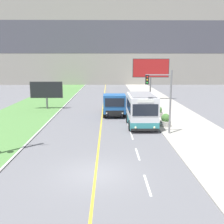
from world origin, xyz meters
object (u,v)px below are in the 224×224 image
traffic_light_mast (163,94)px  planter_round_near (166,121)px  billboard_large (151,69)px  city_bus (141,110)px  planter_round_second (158,112)px  dump_truck (114,105)px  billboard_small (46,90)px  planter_round_third (150,105)px

traffic_light_mast → planter_round_near: bearing=71.2°
traffic_light_mast → billboard_large: bearing=83.7°
city_bus → planter_round_second: 5.10m
dump_truck → traffic_light_mast: size_ratio=1.14×
billboard_large → billboard_small: size_ratio=1.57×
city_bus → billboard_large: size_ratio=0.80×
dump_truck → billboard_large: billboard_large is taller
dump_truck → traffic_light_mast: bearing=-63.8°
billboard_small → planter_round_second: bearing=-22.3°
billboard_large → planter_round_second: 14.68m
billboard_small → planter_round_near: 17.32m
billboard_small → billboard_large: bearing=28.2°
traffic_light_mast → planter_round_near: (0.90, 2.65, -2.94)m
dump_truck → planter_round_near: dump_truck is taller
planter_round_second → dump_truck: bearing=169.4°
traffic_light_mast → dump_truck: bearing=116.2°
traffic_light_mast → planter_round_third: (0.84, 11.62, -2.93)m
traffic_light_mast → planter_round_third: 12.01m
planter_round_third → city_bus: bearing=-104.5°
planter_round_third → traffic_light_mast: bearing=-94.1°
traffic_light_mast → billboard_small: (-12.96, 12.87, -1.05)m
billboard_small → planter_round_third: size_ratio=3.38×
city_bus → planter_round_second: city_bus is taller
city_bus → planter_round_second: size_ratio=4.43×
planter_round_near → planter_round_third: planter_round_third is taller
planter_round_third → dump_truck: bearing=-143.6°
dump_truck → planter_round_third: 6.02m
planter_round_near → billboard_small: bearing=143.6°
traffic_light_mast → planter_round_third: traffic_light_mast is taller
traffic_light_mast → billboard_small: traffic_light_mast is taller
city_bus → planter_round_near: 2.56m
billboard_large → billboard_small: bearing=-151.8°
dump_truck → planter_round_second: 5.16m
dump_truck → planter_round_near: (4.88, -5.42, -0.70)m
city_bus → dump_truck: city_bus is taller
billboard_small → planter_round_second: size_ratio=3.52×
billboard_small → planter_round_near: size_ratio=3.48×
city_bus → billboard_small: size_ratio=1.26×
city_bus → traffic_light_mast: size_ratio=0.97×
planter_round_third → planter_round_second: bearing=-87.4°
city_bus → planter_round_third: 9.17m
billboard_small → planter_round_near: billboard_small is taller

